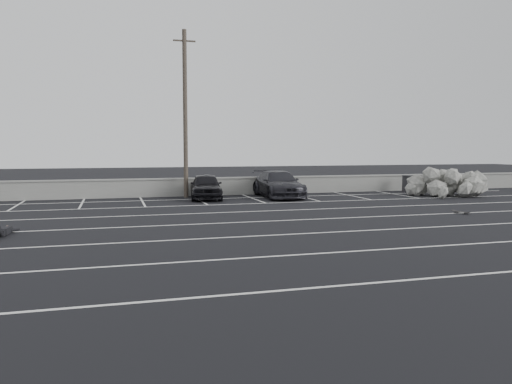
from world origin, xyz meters
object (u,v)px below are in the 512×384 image
object	(u,v)px
car_left	(206,186)
person	(3,228)
skateboard	(461,212)
car_right	(278,184)
trash_bin	(407,183)
utility_pole	(185,113)
riprap_pile	(454,188)

from	to	relation	value
car_left	person	bearing A→B (deg)	-123.21
skateboard	car_right	bearing A→B (deg)	108.07
trash_bin	car_left	bearing A→B (deg)	-176.14
utility_pole	car_left	bearing A→B (deg)	-52.40
trash_bin	riprap_pile	bearing A→B (deg)	-71.01
car_right	trash_bin	size ratio (longest dim) A/B	4.83
trash_bin	utility_pole	bearing A→B (deg)	178.74
skateboard	trash_bin	bearing A→B (deg)	57.34
utility_pole	trash_bin	size ratio (longest dim) A/B	8.77
person	riprap_pile	bearing A→B (deg)	22.82
trash_bin	person	bearing A→B (deg)	-154.37
utility_pole	riprap_pile	size ratio (longest dim) A/B	1.98
person	car_right	bearing A→B (deg)	42.01
utility_pole	person	size ratio (longest dim) A/B	4.11
utility_pole	skateboard	world-z (taller)	utility_pole
car_right	person	world-z (taller)	car_right
car_left	skateboard	bearing A→B (deg)	-36.23
trash_bin	riprap_pile	distance (m)	3.37
utility_pole	trash_bin	xyz separation A→B (m)	(14.13, -0.31, -4.19)
person	trash_bin	bearing A→B (deg)	30.90
car_left	skateboard	distance (m)	13.11
car_right	skateboard	xyz separation A→B (m)	(5.17, -9.07, -0.68)
utility_pole	riprap_pile	distance (m)	16.19
car_left	person	distance (m)	12.65
car_right	trash_bin	bearing A→B (deg)	8.09
car_right	riprap_pile	bearing A→B (deg)	-10.35
car_left	trash_bin	size ratio (longest dim) A/B	3.89
riprap_pile	person	bearing A→B (deg)	-162.45
riprap_pile	car_left	bearing A→B (deg)	170.90
car_right	riprap_pile	world-z (taller)	car_right
riprap_pile	car_right	bearing A→B (deg)	167.85
car_left	person	world-z (taller)	car_left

